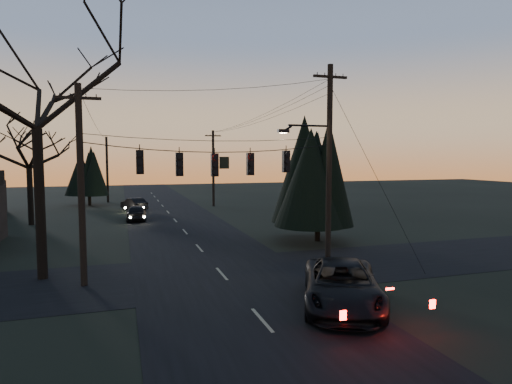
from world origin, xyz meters
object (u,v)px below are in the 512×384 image
object	(u,v)px
utility_pole_left	(84,286)
bare_tree_left	(34,67)
evergreen_right	(318,176)
utility_pole_far_r	(214,206)
utility_pole_far_l	(108,202)
suv_near	(342,285)
sedan_oncoming_a	(136,213)
utility_pole_right	(328,265)
sedan_oncoming_b	(134,204)

from	to	relation	value
utility_pole_left	bare_tree_left	distance (m)	9.72
bare_tree_left	evergreen_right	bearing A→B (deg)	15.22
utility_pole_far_r	utility_pole_far_l	size ratio (longest dim) A/B	1.06
utility_pole_far_l	bare_tree_left	xyz separation A→B (m)	(-1.86, -34.31, 9.38)
suv_near	utility_pole_far_r	bearing A→B (deg)	110.62
utility_pole_far_r	sedan_oncoming_a	xyz separation A→B (m)	(-8.70, -8.91, 0.68)
utility_pole_far_r	bare_tree_left	distance (m)	30.97
utility_pole_far_l	evergreen_right	distance (m)	33.34
utility_pole_right	utility_pole_far_r	xyz separation A→B (m)	(0.00, 28.00, 0.00)
utility_pole_far_r	suv_near	bearing A→B (deg)	-93.93
sedan_oncoming_b	bare_tree_left	bearing A→B (deg)	56.23
utility_pole_far_l	sedan_oncoming_a	size ratio (longest dim) A/B	2.00
utility_pole_far_r	utility_pole_right	bearing A→B (deg)	-90.00
utility_pole_left	suv_near	distance (m)	10.81
suv_near	utility_pole_right	bearing A→B (deg)	92.23
utility_pole_left	utility_pole_far_r	size ratio (longest dim) A/B	1.00
evergreen_right	sedan_oncoming_a	bearing A→B (deg)	129.89
evergreen_right	sedan_oncoming_a	distance (m)	17.51
utility_pole_far_l	sedan_oncoming_a	bearing A→B (deg)	-80.60
utility_pole_left	sedan_oncoming_a	bearing A→B (deg)	81.65
utility_pole_far_r	suv_near	size ratio (longest dim) A/B	1.47
evergreen_right	sedan_oncoming_a	xyz separation A→B (m)	(-10.98, 13.14, -3.61)
evergreen_right	suv_near	distance (m)	12.93
utility_pole_left	sedan_oncoming_b	distance (m)	26.85
utility_pole_far_l	bare_tree_left	bearing A→B (deg)	-93.11
bare_tree_left	sedan_oncoming_a	xyz separation A→B (m)	(4.66, 17.40, -8.70)
utility_pole_left	utility_pole_far_r	world-z (taller)	same
utility_pole_far_l	suv_near	xyz separation A→B (m)	(9.19, -41.63, 0.80)
sedan_oncoming_a	utility_pole_far_r	bearing A→B (deg)	-130.91
utility_pole_far_r	bare_tree_left	size ratio (longest dim) A/B	0.63
sedan_oncoming_b	utility_pole_far_l	bearing A→B (deg)	-96.46
utility_pole_far_l	bare_tree_left	distance (m)	35.62
bare_tree_left	sedan_oncoming_a	size ratio (longest dim) A/B	3.35
sedan_oncoming_a	utility_pole_right	bearing A→B (deg)	117.90
evergreen_right	utility_pole_far_r	bearing A→B (deg)	95.91
utility_pole_right	utility_pole_far_r	bearing A→B (deg)	90.00
bare_tree_left	utility_pole_far_r	bearing A→B (deg)	63.07
bare_tree_left	sedan_oncoming_b	bearing A→B (deg)	79.44
utility_pole_far_r	utility_pole_far_l	distance (m)	14.01
utility_pole_left	sedan_oncoming_b	world-z (taller)	utility_pole_left
sedan_oncoming_b	sedan_oncoming_a	bearing A→B (deg)	66.79
bare_tree_left	sedan_oncoming_b	world-z (taller)	bare_tree_left
utility_pole_far_l	suv_near	size ratio (longest dim) A/B	1.38
utility_pole_right	bare_tree_left	bearing A→B (deg)	172.80
utility_pole_left	suv_near	xyz separation A→B (m)	(9.19, -5.63, 0.80)
evergreen_right	suv_near	size ratio (longest dim) A/B	1.28
utility_pole_far_l	bare_tree_left	world-z (taller)	bare_tree_left
utility_pole_right	evergreen_right	bearing A→B (deg)	68.98
utility_pole_right	bare_tree_left	distance (m)	16.42
suv_near	bare_tree_left	bearing A→B (deg)	171.04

